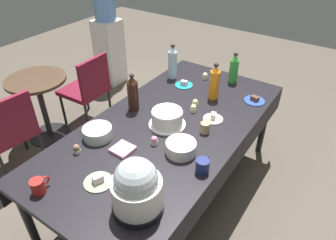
% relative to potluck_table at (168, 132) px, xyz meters
% --- Properties ---
extents(ground, '(9.00, 9.00, 0.00)m').
position_rel_potluck_table_xyz_m(ground, '(0.00, 0.00, -0.69)').
color(ground, brown).
extents(potluck_table, '(2.20, 1.10, 0.75)m').
position_rel_potluck_table_xyz_m(potluck_table, '(0.00, 0.00, 0.00)').
color(potluck_table, black).
rests_on(potluck_table, ground).
extents(frosted_layer_cake, '(0.29, 0.29, 0.13)m').
position_rel_potluck_table_xyz_m(frosted_layer_cake, '(-0.00, 0.01, 0.12)').
color(frosted_layer_cake, silver).
rests_on(frosted_layer_cake, potluck_table).
extents(slow_cooker, '(0.29, 0.29, 0.35)m').
position_rel_potluck_table_xyz_m(slow_cooker, '(-0.75, -0.30, 0.22)').
color(slow_cooker, black).
rests_on(slow_cooker, potluck_table).
extents(glass_salad_bowl, '(0.21, 0.21, 0.08)m').
position_rel_potluck_table_xyz_m(glass_salad_bowl, '(-0.41, 0.34, 0.10)').
color(glass_salad_bowl, '#B2C6BC').
rests_on(glass_salad_bowl, potluck_table).
extents(ceramic_snack_bowl, '(0.21, 0.21, 0.09)m').
position_rel_potluck_table_xyz_m(ceramic_snack_bowl, '(-0.21, -0.25, 0.11)').
color(ceramic_snack_bowl, silver).
rests_on(ceramic_snack_bowl, potluck_table).
extents(dessert_plate_cobalt, '(0.18, 0.18, 0.05)m').
position_rel_potluck_table_xyz_m(dessert_plate_cobalt, '(0.71, -0.42, 0.07)').
color(dessert_plate_cobalt, '#2D4CB2').
rests_on(dessert_plate_cobalt, potluck_table).
extents(dessert_plate_teal, '(0.17, 0.17, 0.05)m').
position_rel_potluck_table_xyz_m(dessert_plate_teal, '(0.61, 0.23, 0.07)').
color(dessert_plate_teal, teal).
rests_on(dessert_plate_teal, potluck_table).
extents(dessert_plate_cream, '(0.16, 0.16, 0.06)m').
position_rel_potluck_table_xyz_m(dessert_plate_cream, '(0.27, -0.25, 0.08)').
color(dessert_plate_cream, beige).
rests_on(dessert_plate_cream, potluck_table).
extents(dessert_plate_sage, '(0.18, 0.18, 0.06)m').
position_rel_potluck_table_xyz_m(dessert_plate_sage, '(-0.73, 0.02, 0.08)').
color(dessert_plate_sage, '#8CA87F').
rests_on(dessert_plate_sage, potluck_table).
extents(cupcake_mint, '(0.05, 0.05, 0.07)m').
position_rel_potluck_table_xyz_m(cupcake_mint, '(-0.61, 0.34, 0.09)').
color(cupcake_mint, beige).
rests_on(cupcake_mint, potluck_table).
extents(cupcake_vanilla, '(0.05, 0.05, 0.07)m').
position_rel_potluck_table_xyz_m(cupcake_vanilla, '(0.28, -0.06, 0.09)').
color(cupcake_vanilla, beige).
rests_on(cupcake_vanilla, potluck_table).
extents(cupcake_cocoa, '(0.05, 0.05, 0.07)m').
position_rel_potluck_table_xyz_m(cupcake_cocoa, '(0.84, 0.13, 0.09)').
color(cupcake_cocoa, beige).
rests_on(cupcake_cocoa, potluck_table).
extents(cupcake_rose, '(0.05, 0.05, 0.07)m').
position_rel_potluck_table_xyz_m(cupcake_rose, '(-0.24, -0.05, 0.09)').
color(cupcake_rose, beige).
rests_on(cupcake_rose, potluck_table).
extents(cupcake_lemon, '(0.05, 0.05, 0.07)m').
position_rel_potluck_table_xyz_m(cupcake_lemon, '(0.35, -0.04, 0.09)').
color(cupcake_lemon, beige).
rests_on(cupcake_lemon, potluck_table).
extents(soda_bottle_orange_juice, '(0.09, 0.09, 0.32)m').
position_rel_potluck_table_xyz_m(soda_bottle_orange_juice, '(0.57, -0.10, 0.21)').
color(soda_bottle_orange_juice, orange).
rests_on(soda_bottle_orange_juice, potluck_table).
extents(soda_bottle_lime_soda, '(0.08, 0.08, 0.29)m').
position_rel_potluck_table_xyz_m(soda_bottle_lime_soda, '(0.94, -0.11, 0.20)').
color(soda_bottle_lime_soda, green).
rests_on(soda_bottle_lime_soda, potluck_table).
extents(soda_bottle_cola, '(0.09, 0.09, 0.32)m').
position_rel_potluck_table_xyz_m(soda_bottle_cola, '(0.04, 0.37, 0.21)').
color(soda_bottle_cola, '#33190F').
rests_on(soda_bottle_cola, potluck_table).
extents(soda_bottle_water, '(0.09, 0.09, 0.33)m').
position_rel_potluck_table_xyz_m(soda_bottle_water, '(0.69, 0.42, 0.22)').
color(soda_bottle_water, silver).
rests_on(soda_bottle_water, potluck_table).
extents(coffee_mug_navy, '(0.13, 0.09, 0.09)m').
position_rel_potluck_table_xyz_m(coffee_mug_navy, '(-0.29, -0.46, 0.11)').
color(coffee_mug_navy, navy).
rests_on(coffee_mug_navy, potluck_table).
extents(coffee_mug_red, '(0.12, 0.08, 0.09)m').
position_rel_potluck_table_xyz_m(coffee_mug_red, '(-0.98, 0.25, 0.11)').
color(coffee_mug_red, '#B2231E').
rests_on(coffee_mug_red, potluck_table).
extents(coffee_mug_tan, '(0.11, 0.07, 0.08)m').
position_rel_potluck_table_xyz_m(coffee_mug_tan, '(0.09, -0.27, 0.10)').
color(coffee_mug_tan, tan).
rests_on(coffee_mug_tan, potluck_table).
extents(paper_napkin_stack, '(0.14, 0.14, 0.02)m').
position_rel_potluck_table_xyz_m(paper_napkin_stack, '(-0.42, 0.09, 0.07)').
color(paper_napkin_stack, pink).
rests_on(paper_napkin_stack, potluck_table).
extents(maroon_chair_left, '(0.48, 0.48, 0.85)m').
position_rel_potluck_table_xyz_m(maroon_chair_left, '(-0.56, 1.35, -0.20)').
color(maroon_chair_left, maroon).
rests_on(maroon_chair_left, ground).
extents(maroon_chair_right, '(0.46, 0.46, 0.85)m').
position_rel_potluck_table_xyz_m(maroon_chair_right, '(0.40, 1.35, -0.20)').
color(maroon_chair_right, maroon).
rests_on(maroon_chair_right, ground).
extents(round_cafe_table, '(0.60, 0.60, 0.72)m').
position_rel_potluck_table_xyz_m(round_cafe_table, '(-0.05, 1.57, -0.19)').
color(round_cafe_table, '#473323').
rests_on(round_cafe_table, ground).
extents(water_cooler, '(0.32, 0.32, 1.24)m').
position_rel_potluck_table_xyz_m(water_cooler, '(1.33, 1.89, -0.10)').
color(water_cooler, silver).
rests_on(water_cooler, ground).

